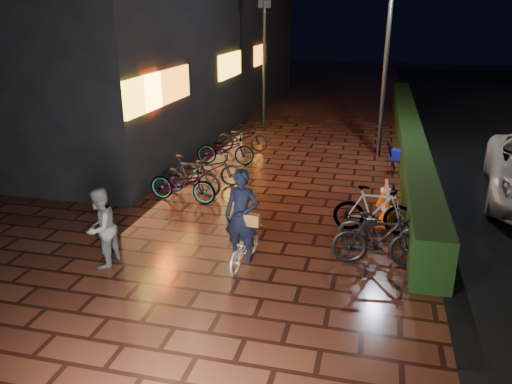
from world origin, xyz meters
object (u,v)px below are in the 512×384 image
(bystander_person, at_px, (101,228))
(cart_assembly, at_px, (397,156))
(traffic_barrier, at_px, (386,202))
(cyclist, at_px, (243,231))

(bystander_person, relative_size, cart_assembly, 1.55)
(bystander_person, distance_m, traffic_barrier, 6.43)
(bystander_person, bearing_deg, traffic_barrier, 129.54)
(cyclist, bearing_deg, bystander_person, -166.10)
(cyclist, bearing_deg, traffic_barrier, 50.34)
(cyclist, distance_m, cart_assembly, 7.28)
(cyclist, bearing_deg, cart_assembly, 66.40)
(cyclist, distance_m, traffic_barrier, 4.13)
(cyclist, relative_size, traffic_barrier, 1.15)
(traffic_barrier, bearing_deg, cyclist, -129.66)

